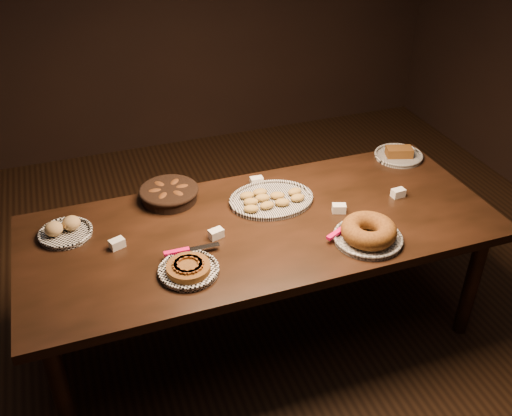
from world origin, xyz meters
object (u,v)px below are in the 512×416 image
object	(u,v)px
buffet_table	(263,236)
bundt_cake_plate	(368,233)
apple_tart_plate	(188,269)
madeleine_platter	(271,199)

from	to	relation	value
buffet_table	bundt_cake_plate	world-z (taller)	bundt_cake_plate
buffet_table	apple_tart_plate	bearing A→B (deg)	-151.45
buffet_table	bundt_cake_plate	bearing A→B (deg)	-34.72
apple_tart_plate	bundt_cake_plate	distance (m)	0.88
apple_tart_plate	bundt_cake_plate	world-z (taller)	bundt_cake_plate
apple_tart_plate	madeleine_platter	world-z (taller)	apple_tart_plate
apple_tart_plate	bundt_cake_plate	bearing A→B (deg)	6.21
buffet_table	bundt_cake_plate	distance (m)	0.54
apple_tart_plate	bundt_cake_plate	xyz separation A→B (m)	(0.88, -0.06, 0.02)
apple_tart_plate	buffet_table	bearing A→B (deg)	38.52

